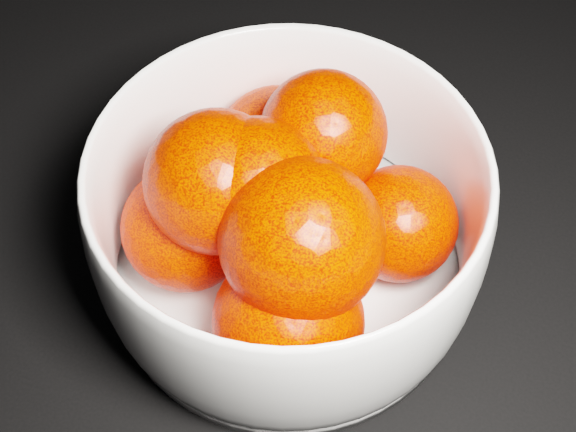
# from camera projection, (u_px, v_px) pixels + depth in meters

# --- Properties ---
(ground) EXTENTS (3.00, 3.00, 0.00)m
(ground) POSITION_uv_depth(u_px,v_px,m) (491.00, 56.00, 0.66)
(ground) COLOR black
(ground) RESTS_ON ground
(bowl) EXTENTS (0.24, 0.24, 0.12)m
(bowl) POSITION_uv_depth(u_px,v_px,m) (288.00, 222.00, 0.49)
(bowl) COLOR white
(bowl) RESTS_ON ground
(orange_pile) EXTENTS (0.20, 0.21, 0.14)m
(orange_pile) POSITION_uv_depth(u_px,v_px,m) (278.00, 212.00, 0.47)
(orange_pile) COLOR #FF1E00
(orange_pile) RESTS_ON bowl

